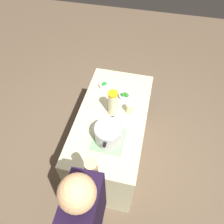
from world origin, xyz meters
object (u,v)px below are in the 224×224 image
object	(u,v)px
mason_jar	(130,108)
broccoli_bowl_center	(104,85)
broccoli_bowl_front	(125,96)
lemonade_pitcher	(113,103)
cooking_pot	(109,134)
person_cook	(88,221)

from	to	relation	value
mason_jar	broccoli_bowl_center	size ratio (longest dim) A/B	0.95
broccoli_bowl_center	broccoli_bowl_front	bearing A→B (deg)	66.19
lemonade_pitcher	mason_jar	bearing A→B (deg)	105.86
lemonade_pitcher	cooking_pot	bearing A→B (deg)	6.36
mason_jar	broccoli_bowl_front	bearing A→B (deg)	-155.23
person_cook	mason_jar	bearing A→B (deg)	174.13
mason_jar	broccoli_bowl_center	world-z (taller)	mason_jar
broccoli_bowl_front	broccoli_bowl_center	bearing A→B (deg)	-113.81
broccoli_bowl_center	person_cook	distance (m)	1.40
broccoli_bowl_center	person_cook	bearing A→B (deg)	9.33
cooking_pot	mason_jar	size ratio (longest dim) A/B	2.90
cooking_pot	person_cook	bearing A→B (deg)	1.36
mason_jar	broccoli_bowl_front	distance (m)	0.20
cooking_pot	broccoli_bowl_center	xyz separation A→B (m)	(-0.67, -0.21, -0.08)
cooking_pot	broccoli_bowl_front	world-z (taller)	cooking_pot
mason_jar	lemonade_pitcher	bearing A→B (deg)	-74.14
cooking_pot	broccoli_bowl_center	size ratio (longest dim) A/B	2.76
lemonade_pitcher	broccoli_bowl_front	size ratio (longest dim) A/B	2.33
lemonade_pitcher	mason_jar	world-z (taller)	lemonade_pitcher
lemonade_pitcher	broccoli_bowl_center	size ratio (longest dim) A/B	2.48
person_cook	broccoli_bowl_center	bearing A→B (deg)	-170.67
mason_jar	broccoli_bowl_front	world-z (taller)	mason_jar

